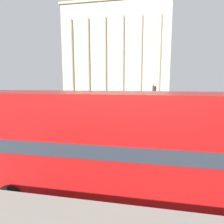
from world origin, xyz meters
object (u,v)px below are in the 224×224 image
(traffic_light_mid, at_px, (153,100))
(pedestrian_blue, at_px, (151,114))
(plaza_building_left, at_px, (119,56))
(car_navy, at_px, (166,108))
(double_decker_bus, at_px, (137,145))
(pedestrian_olive, at_px, (90,109))

(traffic_light_mid, bearing_deg, pedestrian_blue, 98.85)
(plaza_building_left, height_order, car_navy, plaza_building_left)
(car_navy, bearing_deg, plaza_building_left, -105.08)
(double_decker_bus, relative_size, pedestrian_blue, 6.10)
(double_decker_bus, xyz_separation_m, plaza_building_left, (-7.72, 43.61, 8.52))
(double_decker_bus, relative_size, plaza_building_left, 0.46)
(plaza_building_left, xyz_separation_m, car_navy, (10.35, -20.19, -10.10))
(plaza_building_left, distance_m, traffic_light_mid, 32.52)
(plaza_building_left, xyz_separation_m, traffic_light_mid, (8.39, -30.36, -8.10))
(plaza_building_left, relative_size, pedestrian_blue, 13.37)
(double_decker_bus, height_order, plaza_building_left, plaza_building_left)
(car_navy, distance_m, pedestrian_blue, 8.88)
(pedestrian_blue, distance_m, pedestrian_olive, 8.08)
(double_decker_bus, distance_m, traffic_light_mid, 13.27)
(double_decker_bus, xyz_separation_m, traffic_light_mid, (0.67, 13.25, 0.42))
(plaza_building_left, bearing_deg, pedestrian_olive, -88.91)
(pedestrian_olive, bearing_deg, double_decker_bus, 84.08)
(pedestrian_olive, bearing_deg, plaza_building_left, -117.34)
(traffic_light_mid, bearing_deg, pedestrian_olive, 152.13)
(plaza_building_left, bearing_deg, traffic_light_mid, -74.55)
(plaza_building_left, xyz_separation_m, pedestrian_blue, (8.15, -28.78, -9.75))
(pedestrian_olive, bearing_deg, car_navy, -177.13)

